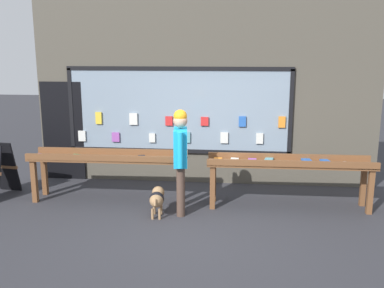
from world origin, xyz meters
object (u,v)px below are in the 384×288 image
object	(u,v)px
display_table_right	(289,167)
small_dog	(157,198)
display_table_left	(108,161)
person_browsing	(181,153)

from	to	relation	value
display_table_right	small_dog	distance (m)	2.37
display_table_left	person_browsing	size ratio (longest dim) A/B	1.61
display_table_left	small_dog	xyz separation A→B (m)	(1.02, -0.65, -0.44)
display_table_left	display_table_right	size ratio (longest dim) A/B	1.00
display_table_right	person_browsing	world-z (taller)	person_browsing
display_table_right	person_browsing	xyz separation A→B (m)	(-1.85, -0.54, 0.33)
person_browsing	display_table_left	bearing A→B (deg)	61.94
display_table_left	small_dog	bearing A→B (deg)	-32.61
person_browsing	display_table_right	bearing A→B (deg)	-80.77
display_table_right	small_dog	bearing A→B (deg)	-163.60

